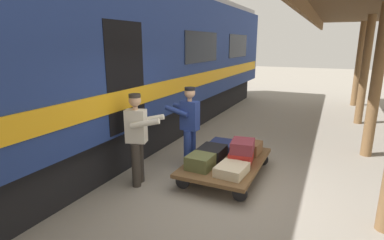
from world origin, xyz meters
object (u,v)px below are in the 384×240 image
object	(u,v)px
porter_by_door	(138,137)
luggage_cart	(226,162)
train_car	(66,68)
suitcase_olive_duffel	(200,162)
suitcase_burgundy_valise	(243,146)
suitcase_red_plastic	(241,157)
porter_in_overalls	(189,125)
suitcase_brown_leather	(249,147)
suitcase_navy_fabric	(222,145)
suitcase_cream_canvas	(232,170)
suitcase_black_hardshell	(212,152)

from	to	relation	value
porter_by_door	luggage_cart	bearing A→B (deg)	-143.12
train_car	suitcase_olive_duffel	world-z (taller)	train_car
luggage_cart	suitcase_olive_duffel	distance (m)	0.68
suitcase_burgundy_valise	train_car	bearing A→B (deg)	11.66
suitcase_red_plastic	porter_in_overalls	world-z (taller)	porter_in_overalls
suitcase_red_plastic	porter_by_door	distance (m)	2.00
suitcase_brown_leather	porter_in_overalls	world-z (taller)	porter_in_overalls
suitcase_red_plastic	suitcase_olive_duffel	size ratio (longest dim) A/B	1.32
suitcase_brown_leather	suitcase_navy_fabric	world-z (taller)	suitcase_brown_leather
suitcase_navy_fabric	porter_by_door	bearing A→B (deg)	56.65
suitcase_red_plastic	suitcase_navy_fabric	world-z (taller)	suitcase_red_plastic
suitcase_cream_canvas	porter_in_overalls	bearing A→B (deg)	-31.12
train_car	suitcase_black_hardshell	xyz separation A→B (m)	(-2.92, -0.76, -1.62)
suitcase_brown_leather	suitcase_burgundy_valise	size ratio (longest dim) A/B	0.89
suitcase_olive_duffel	porter_in_overalls	xyz separation A→B (m)	(0.57, -0.70, 0.47)
suitcase_red_plastic	suitcase_cream_canvas	bearing A→B (deg)	90.00
train_car	luggage_cart	distance (m)	3.76
suitcase_black_hardshell	suitcase_cream_canvas	bearing A→B (deg)	135.89
luggage_cart	suitcase_black_hardshell	world-z (taller)	suitcase_black_hardshell
porter_in_overalls	train_car	bearing A→B (deg)	20.55
luggage_cart	suitcase_black_hardshell	distance (m)	0.34
suitcase_navy_fabric	porter_in_overalls	xyz separation A→B (m)	(0.57, 0.46, 0.51)
suitcase_red_plastic	porter_by_door	bearing A→B (deg)	31.55
suitcase_brown_leather	suitcase_cream_canvas	distance (m)	1.17
luggage_cart	suitcase_brown_leather	bearing A→B (deg)	-117.28
suitcase_navy_fabric	suitcase_burgundy_valise	distance (m)	0.92
suitcase_olive_duffel	suitcase_brown_leather	bearing A→B (deg)	-117.28
suitcase_olive_duffel	suitcase_navy_fabric	bearing A→B (deg)	-90.00
suitcase_red_plastic	suitcase_burgundy_valise	xyz separation A→B (m)	(-0.03, 0.03, 0.23)
train_car	suitcase_cream_canvas	bearing A→B (deg)	-177.09
train_car	suitcase_black_hardshell	world-z (taller)	train_car
suitcase_navy_fabric	suitcase_brown_leather	bearing A→B (deg)	180.00
porter_by_door	suitcase_olive_duffel	bearing A→B (deg)	-157.68
train_car	suitcase_black_hardshell	distance (m)	3.43
luggage_cart	suitcase_black_hardshell	xyz separation A→B (m)	(0.30, 0.00, 0.16)
train_car	suitcase_red_plastic	size ratio (longest dim) A/B	33.95
suitcase_red_plastic	suitcase_olive_duffel	bearing A→B (deg)	44.11
suitcase_black_hardshell	suitcase_burgundy_valise	world-z (taller)	suitcase_burgundy_valise
suitcase_brown_leather	porter_by_door	xyz separation A→B (m)	(1.65, 1.60, 0.47)
luggage_cart	porter_in_overalls	xyz separation A→B (m)	(0.87, -0.12, 0.64)
suitcase_brown_leather	suitcase_burgundy_valise	xyz separation A→B (m)	(-0.03, 0.61, 0.23)
suitcase_cream_canvas	porter_by_door	size ratio (longest dim) A/B	0.34
suitcase_cream_canvas	suitcase_burgundy_valise	size ratio (longest dim) A/B	1.12
suitcase_navy_fabric	suitcase_red_plastic	bearing A→B (deg)	135.89
luggage_cart	porter_by_door	world-z (taller)	porter_by_door
suitcase_olive_duffel	train_car	bearing A→B (deg)	3.51
suitcase_brown_leather	suitcase_cream_canvas	bearing A→B (deg)	90.00
luggage_cart	suitcase_cream_canvas	bearing A→B (deg)	117.28
train_car	suitcase_olive_duffel	size ratio (longest dim) A/B	44.66
suitcase_red_plastic	luggage_cart	bearing A→B (deg)	-0.00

